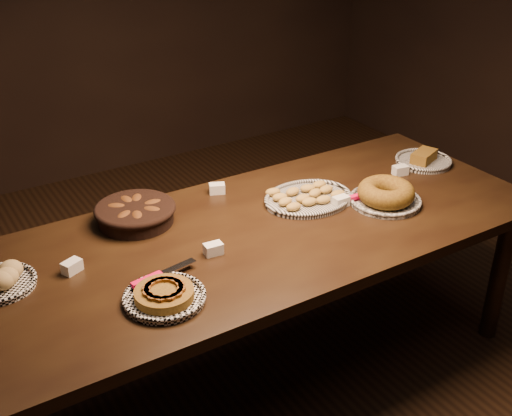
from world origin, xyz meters
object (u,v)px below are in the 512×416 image
buffet_table (265,243)px  apple_tart_plate (164,295)px  bundt_cake_plate (386,195)px  madeleine_platter (307,197)px

buffet_table → apple_tart_plate: size_ratio=7.24×
apple_tart_plate → buffet_table: bearing=27.5°
apple_tart_plate → bundt_cake_plate: bundt_cake_plate is taller
buffet_table → apple_tart_plate: bearing=-156.5°
madeleine_platter → bundt_cake_plate: size_ratio=1.17×
buffet_table → apple_tart_plate: apple_tart_plate is taller
madeleine_platter → bundt_cake_plate: bearing=-42.4°
apple_tart_plate → madeleine_platter: 0.92m
madeleine_platter → bundt_cake_plate: (0.28, -0.20, 0.02)m
apple_tart_plate → madeleine_platter: apple_tart_plate is taller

